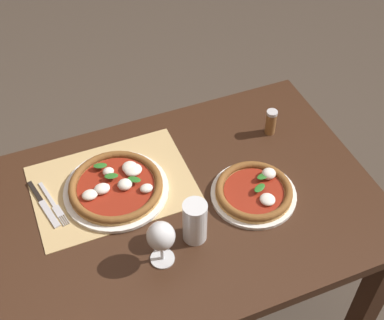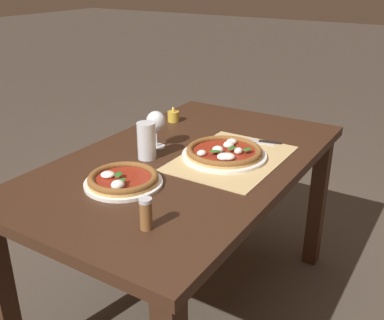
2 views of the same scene
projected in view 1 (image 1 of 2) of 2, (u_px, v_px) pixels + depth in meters
The scene contains 9 objects.
dining_table at pixel (156, 231), 1.72m from camera, with size 1.41×0.84×0.74m.
paper_placemat at pixel (113, 185), 1.72m from camera, with size 0.50×0.37×0.00m, color tan.
pizza_near at pixel (116, 187), 1.68m from camera, with size 0.33×0.33×0.05m.
pizza_far at pixel (254, 192), 1.67m from camera, with size 0.27×0.27×0.05m.
wine_glass at pixel (161, 238), 1.45m from camera, with size 0.08×0.08×0.16m.
pint_glass at pixel (195, 222), 1.53m from camera, with size 0.07×0.07×0.15m.
fork at pixel (53, 204), 1.66m from camera, with size 0.06×0.20×0.00m.
knife at pixel (43, 204), 1.66m from camera, with size 0.06×0.21×0.01m.
pepper_shaker at pixel (271, 122), 1.85m from camera, with size 0.04×0.04×0.10m.
Camera 1 is at (0.27, 0.98, 2.04)m, focal length 50.00 mm.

